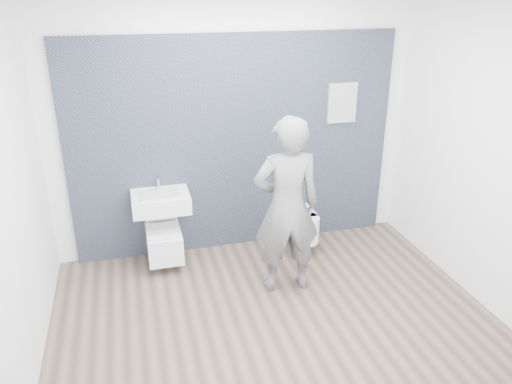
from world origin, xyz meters
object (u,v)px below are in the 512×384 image
object	(u,v)px
toilet_square	(164,241)
toilet_rounded	(301,225)
visitor	(287,207)
washbasin	(161,201)

from	to	relation	value
toilet_square	toilet_rounded	world-z (taller)	toilet_square
toilet_square	visitor	distance (m)	1.49
washbasin	visitor	bearing A→B (deg)	-34.75
washbasin	toilet_rounded	xyz separation A→B (m)	(1.56, -0.06, -0.45)
washbasin	visitor	world-z (taller)	visitor
visitor	toilet_rounded	bearing A→B (deg)	-116.93
toilet_square	visitor	xyz separation A→B (m)	(1.13, -0.75, 0.60)
washbasin	toilet_rounded	distance (m)	1.63
toilet_rounded	visitor	size ratio (longest dim) A/B	0.32
toilet_rounded	visitor	world-z (taller)	visitor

